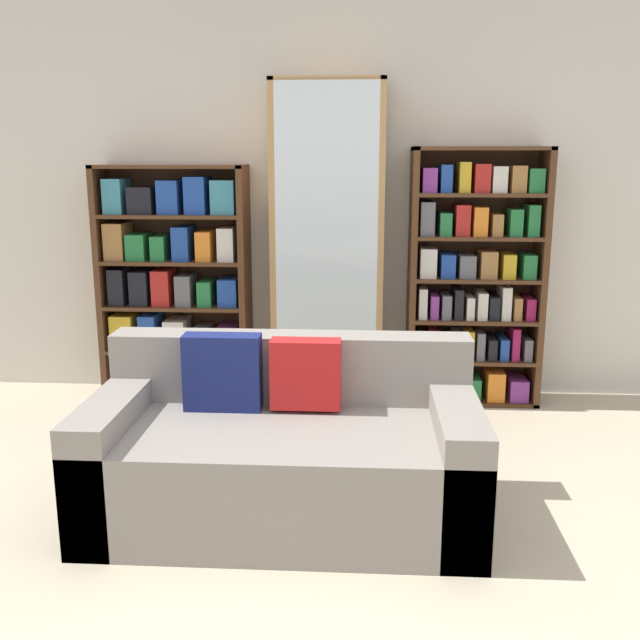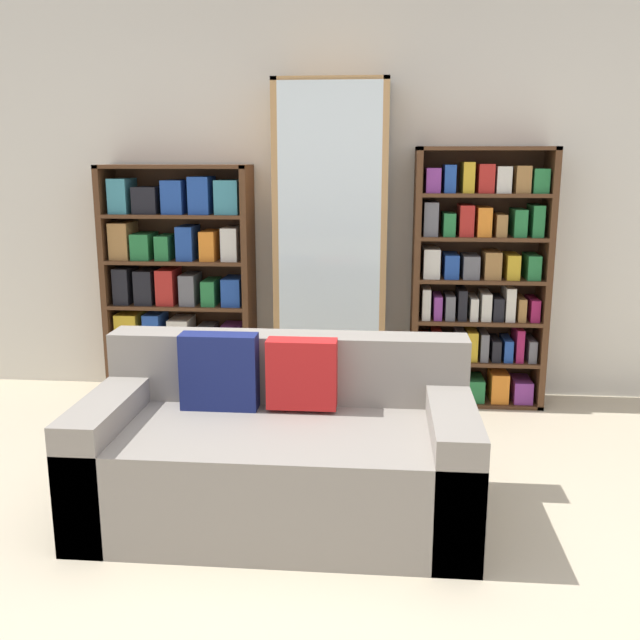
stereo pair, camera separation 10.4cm
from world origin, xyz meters
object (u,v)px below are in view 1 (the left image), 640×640
Objects in this scene: couch at (284,454)px; bookshelf_right at (474,281)px; bookshelf_left at (174,285)px; display_cabinet at (328,247)px; wine_bottle at (399,403)px.

couch is 1.03× the size of bookshelf_right.
bookshelf_left is at bearing 119.29° from couch.
display_cabinet reaches higher than couch.
couch is at bearing -123.19° from bookshelf_right.
display_cabinet reaches higher than wine_bottle.
display_cabinet reaches higher than bookshelf_right.
wine_bottle is at bearing -48.78° from display_cabinet.
bookshelf_left is 0.93× the size of bookshelf_right.
bookshelf_left is 1.71m from wine_bottle.
bookshelf_right is (0.96, 0.02, -0.22)m from display_cabinet.
bookshelf_right is 0.99m from wine_bottle.
couch is 1.11× the size of bookshelf_left.
bookshelf_left is 1.07m from display_cabinet.
bookshelf_left is at bearing 160.11° from wine_bottle.
wine_bottle is at bearing -19.89° from bookshelf_left.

